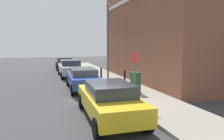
# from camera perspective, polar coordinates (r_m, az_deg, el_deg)

# --- Properties ---
(ground) EXTENTS (80.00, 80.00, 0.00)m
(ground) POSITION_cam_1_polar(r_m,az_deg,el_deg) (11.34, -1.95, -7.53)
(ground) COLOR #38383A
(sidewalk) EXTENTS (2.58, 30.00, 0.15)m
(sidewalk) POSITION_cam_1_polar(r_m,az_deg,el_deg) (17.50, -1.14, -2.23)
(sidewalk) COLOR gray
(sidewalk) RESTS_ON ground
(corner_building) EXTENTS (7.69, 12.74, 9.36)m
(corner_building) POSITION_cam_1_polar(r_m,az_deg,el_deg) (18.06, 16.42, 12.43)
(corner_building) COLOR brown
(corner_building) RESTS_ON ground
(car_yellow) EXTENTS (1.94, 4.43, 1.38)m
(car_yellow) POSITION_cam_1_polar(r_m,az_deg,el_deg) (8.24, -0.73, -7.76)
(car_yellow) COLOR gold
(car_yellow) RESTS_ON ground
(car_blue) EXTENTS (1.87, 4.30, 1.34)m
(car_blue) POSITION_cam_1_polar(r_m,az_deg,el_deg) (13.64, -7.71, -2.09)
(car_blue) COLOR navy
(car_blue) RESTS_ON ground
(car_silver) EXTENTS (1.92, 4.37, 1.45)m
(car_silver) POSITION_cam_1_polar(r_m,az_deg,el_deg) (19.44, -10.93, 0.59)
(car_silver) COLOR #B7B7BC
(car_silver) RESTS_ON ground
(car_black) EXTENTS (2.03, 4.08, 1.33)m
(car_black) POSITION_cam_1_polar(r_m,az_deg,el_deg) (25.44, -12.34, 1.83)
(car_black) COLOR black
(car_black) RESTS_ON ground
(utility_cabinet) EXTENTS (0.46, 0.61, 1.15)m
(utility_cabinet) POSITION_cam_1_polar(r_m,az_deg,el_deg) (11.98, 6.16, -3.47)
(utility_cabinet) COLOR #1E4C28
(utility_cabinet) RESTS_ON sidewalk
(bollard_near_cabinet) EXTENTS (0.14, 0.14, 1.04)m
(bollard_near_cabinet) POSITION_cam_1_polar(r_m,az_deg,el_deg) (13.77, 3.36, -2.02)
(bollard_near_cabinet) COLOR black
(bollard_near_cabinet) RESTS_ON sidewalk
(bollard_far_kerb) EXTENTS (0.14, 0.14, 1.04)m
(bollard_far_kerb) POSITION_cam_1_polar(r_m,az_deg,el_deg) (15.30, -2.86, -1.14)
(bollard_far_kerb) COLOR black
(bollard_far_kerb) RESTS_ON sidewalk
(street_sign) EXTENTS (0.08, 0.60, 2.30)m
(street_sign) POSITION_cam_1_polar(r_m,az_deg,el_deg) (9.67, 5.95, -0.02)
(street_sign) COLOR #59595B
(street_sign) RESTS_ON sidewalk
(lamppost) EXTENTS (0.20, 0.44, 5.72)m
(lamppost) POSITION_cam_1_polar(r_m,az_deg,el_deg) (16.89, -1.08, 8.43)
(lamppost) COLOR #59595B
(lamppost) RESTS_ON sidewalk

